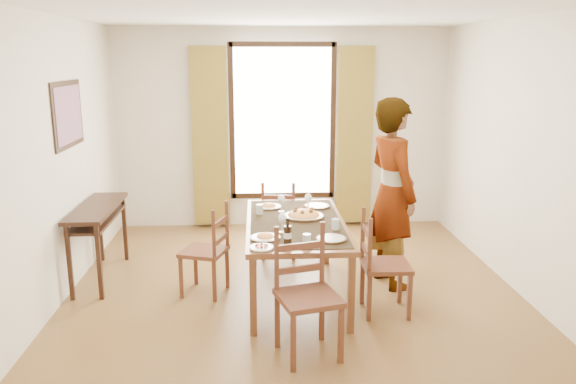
{
  "coord_description": "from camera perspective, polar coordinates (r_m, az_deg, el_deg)",
  "views": [
    {
      "loc": [
        -0.36,
        -5.14,
        2.31
      ],
      "look_at": [
        -0.05,
        0.27,
        1.0
      ],
      "focal_mm": 35.0,
      "sensor_mm": 36.0,
      "label": 1
    }
  ],
  "objects": [
    {
      "name": "ground",
      "position": [
        5.65,
        0.68,
        -10.56
      ],
      "size": [
        5.0,
        5.0,
        0.0
      ],
      "primitive_type": "plane",
      "color": "brown",
      "rests_on": "ground"
    },
    {
      "name": "room_shell",
      "position": [
        5.34,
        0.58,
        5.3
      ],
      "size": [
        4.6,
        5.1,
        2.74
      ],
      "color": "silver",
      "rests_on": "ground"
    },
    {
      "name": "console_table",
      "position": [
        6.2,
        -18.8,
        -2.38
      ],
      "size": [
        0.38,
        1.2,
        0.8
      ],
      "color": "black",
      "rests_on": "ground"
    },
    {
      "name": "dining_table",
      "position": [
        5.47,
        0.77,
        -3.65
      ],
      "size": [
        0.95,
        1.79,
        0.76
      ],
      "color": "brown",
      "rests_on": "ground"
    },
    {
      "name": "chair_west",
      "position": [
        5.63,
        -8.22,
        -6.09
      ],
      "size": [
        0.51,
        0.51,
        0.92
      ],
      "rotation": [
        0.0,
        0.0,
        -1.89
      ],
      "color": "brown",
      "rests_on": "ground"
    },
    {
      "name": "chair_north",
      "position": [
        6.61,
        -0.95,
        -2.96
      ],
      "size": [
        0.44,
        0.44,
        0.92
      ],
      "rotation": [
        0.0,
        0.0,
        3.06
      ],
      "color": "brown",
      "rests_on": "ground"
    },
    {
      "name": "chair_south",
      "position": [
        4.48,
        1.92,
        -10.62
      ],
      "size": [
        0.56,
        0.56,
        1.03
      ],
      "rotation": [
        0.0,
        0.0,
        0.27
      ],
      "color": "brown",
      "rests_on": "ground"
    },
    {
      "name": "chair_east",
      "position": [
        5.24,
        9.54,
        -7.46
      ],
      "size": [
        0.43,
        0.43,
        0.96
      ],
      "rotation": [
        0.0,
        0.0,
        1.55
      ],
      "color": "brown",
      "rests_on": "ground"
    },
    {
      "name": "man",
      "position": [
        5.76,
        10.52,
        -0.15
      ],
      "size": [
        0.96,
        0.85,
        1.93
      ],
      "primitive_type": "imported",
      "rotation": [
        0.0,
        0.0,
        1.86
      ],
      "color": "gray",
      "rests_on": "ground"
    },
    {
      "name": "plate_sw",
      "position": [
        4.93,
        -2.33,
        -4.47
      ],
      "size": [
        0.27,
        0.27,
        0.05
      ],
      "primitive_type": null,
      "color": "silver",
      "rests_on": "dining_table"
    },
    {
      "name": "plate_se",
      "position": [
        4.92,
        4.46,
        -4.57
      ],
      "size": [
        0.27,
        0.27,
        0.05
      ],
      "primitive_type": null,
      "color": "silver",
      "rests_on": "dining_table"
    },
    {
      "name": "plate_nw",
      "position": [
        5.93,
        -1.96,
        -1.34
      ],
      "size": [
        0.27,
        0.27,
        0.05
      ],
      "primitive_type": null,
      "color": "silver",
      "rests_on": "dining_table"
    },
    {
      "name": "plate_ne",
      "position": [
        5.96,
        2.96,
        -1.28
      ],
      "size": [
        0.27,
        0.27,
        0.05
      ],
      "primitive_type": null,
      "color": "silver",
      "rests_on": "dining_table"
    },
    {
      "name": "pasta_platter",
      "position": [
        5.57,
        1.59,
        -2.1
      ],
      "size": [
        0.4,
        0.4,
        0.1
      ],
      "primitive_type": null,
      "color": "orange",
      "rests_on": "dining_table"
    },
    {
      "name": "caprese_plate",
      "position": [
        4.7,
        -2.71,
        -5.51
      ],
      "size": [
        0.2,
        0.2,
        0.04
      ],
      "primitive_type": null,
      "color": "silver",
      "rests_on": "dining_table"
    },
    {
      "name": "wine_glass_a",
      "position": [
        5.08,
        -0.59,
        -3.15
      ],
      "size": [
        0.08,
        0.08,
        0.18
      ],
      "primitive_type": null,
      "color": "white",
      "rests_on": "dining_table"
    },
    {
      "name": "wine_glass_b",
      "position": [
        5.8,
        2.07,
        -1.03
      ],
      "size": [
        0.08,
        0.08,
        0.18
      ],
      "primitive_type": null,
      "color": "white",
      "rests_on": "dining_table"
    },
    {
      "name": "wine_glass_c",
      "position": [
        5.75,
        -0.67,
        -1.16
      ],
      "size": [
        0.08,
        0.08,
        0.18
      ],
      "primitive_type": null,
      "color": "white",
      "rests_on": "dining_table"
    },
    {
      "name": "tumbler_a",
      "position": [
        5.21,
        4.83,
        -3.27
      ],
      "size": [
        0.07,
        0.07,
        0.1
      ],
      "primitive_type": "cylinder",
      "color": "silver",
      "rests_on": "dining_table"
    },
    {
      "name": "tumbler_b",
      "position": [
        5.69,
        -2.91,
        -1.77
      ],
      "size": [
        0.07,
        0.07,
        0.1
      ],
      "primitive_type": "cylinder",
      "color": "silver",
      "rests_on": "dining_table"
    },
    {
      "name": "tumbler_c",
      "position": [
        4.76,
        1.92,
        -4.87
      ],
      "size": [
        0.07,
        0.07,
        0.1
      ],
      "primitive_type": "cylinder",
      "color": "silver",
      "rests_on": "dining_table"
    },
    {
      "name": "wine_bottle",
      "position": [
        4.71,
        -0.05,
        -4.12
      ],
      "size": [
        0.07,
        0.07,
        0.25
      ],
      "primitive_type": null,
      "color": "black",
      "rests_on": "dining_table"
    }
  ]
}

